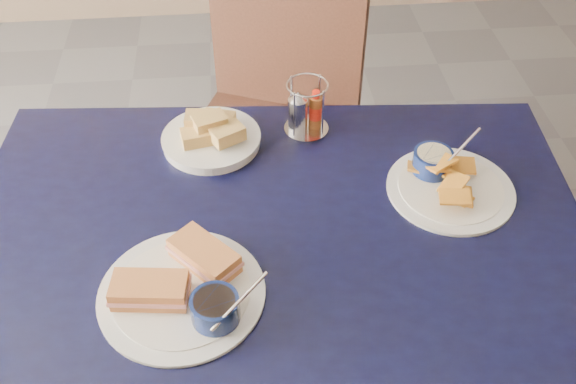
{
  "coord_description": "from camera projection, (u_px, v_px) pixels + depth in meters",
  "views": [
    {
      "loc": [
        -0.25,
        -0.79,
        1.73
      ],
      "look_at": [
        -0.16,
        0.17,
        0.82
      ],
      "focal_mm": 40.0,
      "sensor_mm": 36.0,
      "label": 1
    }
  ],
  "objects": [
    {
      "name": "dining_table",
      "position": [
        276.0,
        249.0,
        1.38
      ],
      "size": [
        1.38,
        0.98,
        0.75
      ],
      "color": "black",
      "rests_on": "ground"
    },
    {
      "name": "chair_far",
      "position": [
        265.0,
        102.0,
        1.97
      ],
      "size": [
        0.61,
        0.62,
        1.0
      ],
      "color": "black",
      "rests_on": "ground"
    },
    {
      "name": "sandwich_plate",
      "position": [
        186.0,
        287.0,
        1.2
      ],
      "size": [
        0.32,
        0.32,
        0.12
      ],
      "color": "white",
      "rests_on": "dining_table"
    },
    {
      "name": "plantain_plate",
      "position": [
        444.0,
        179.0,
        1.43
      ],
      "size": [
        0.28,
        0.28,
        0.12
      ],
      "color": "white",
      "rests_on": "dining_table"
    },
    {
      "name": "bread_basket",
      "position": [
        211.0,
        135.0,
        1.53
      ],
      "size": [
        0.23,
        0.23,
        0.08
      ],
      "color": "white",
      "rests_on": "dining_table"
    },
    {
      "name": "condiment_caddy",
      "position": [
        305.0,
        111.0,
        1.55
      ],
      "size": [
        0.11,
        0.11,
        0.14
      ],
      "color": "silver",
      "rests_on": "dining_table"
    }
  ]
}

